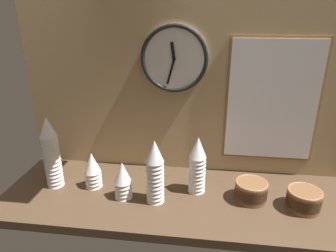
{
  "coord_description": "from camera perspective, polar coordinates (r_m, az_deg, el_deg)",
  "views": [
    {
      "loc": [
        0.11,
        -1.17,
        0.79
      ],
      "look_at": [
        -0.05,
        0.04,
        0.32
      ],
      "focal_mm": 32.0,
      "sensor_mm": 36.0,
      "label": 1
    }
  ],
  "objects": [
    {
      "name": "ground_plane",
      "position": [
        1.42,
        1.78,
        -13.44
      ],
      "size": [
        1.6,
        0.56,
        0.04
      ],
      "primitive_type": "cube",
      "color": "#4C3826"
    },
    {
      "name": "wall_tiled_back",
      "position": [
        1.46,
        3.07,
        10.75
      ],
      "size": [
        1.6,
        0.03,
        1.05
      ],
      "color": "tan",
      "rests_on": "ground_plane"
    },
    {
      "name": "cup_stack_center_right",
      "position": [
        1.37,
        5.6,
        -7.36
      ],
      "size": [
        0.08,
        0.08,
        0.27
      ],
      "color": "white",
      "rests_on": "ground_plane"
    },
    {
      "name": "cup_stack_left",
      "position": [
        1.46,
        -14.16,
        -8.13
      ],
      "size": [
        0.08,
        0.08,
        0.18
      ],
      "color": "white",
      "rests_on": "ground_plane"
    },
    {
      "name": "cup_stack_center",
      "position": [
        1.29,
        -2.5,
        -8.68
      ],
      "size": [
        0.08,
        0.08,
        0.29
      ],
      "color": "white",
      "rests_on": "ground_plane"
    },
    {
      "name": "cup_stack_center_left",
      "position": [
        1.36,
        -8.6,
        -10.13
      ],
      "size": [
        0.08,
        0.08,
        0.18
      ],
      "color": "white",
      "rests_on": "ground_plane"
    },
    {
      "name": "cup_stack_far_left",
      "position": [
        1.49,
        -21.36,
        -4.68
      ],
      "size": [
        0.08,
        0.08,
        0.35
      ],
      "color": "white",
      "rests_on": "ground_plane"
    },
    {
      "name": "bowl_stack_right",
      "position": [
        1.4,
        15.53,
        -11.64
      ],
      "size": [
        0.14,
        0.14,
        0.09
      ],
      "color": "brown",
      "rests_on": "ground_plane"
    },
    {
      "name": "bowl_stack_far_right",
      "position": [
        1.42,
        24.45,
        -12.51
      ],
      "size": [
        0.14,
        0.14,
        0.09
      ],
      "color": "brown",
      "rests_on": "ground_plane"
    },
    {
      "name": "wall_clock",
      "position": [
        1.42,
        1.2,
        12.65
      ],
      "size": [
        0.32,
        0.03,
        0.32
      ],
      "color": "white"
    },
    {
      "name": "menu_board",
      "position": [
        1.5,
        19.25,
        4.44
      ],
      "size": [
        0.44,
        0.01,
        0.6
      ],
      "color": "olive"
    }
  ]
}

